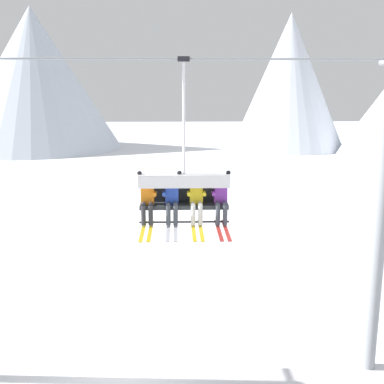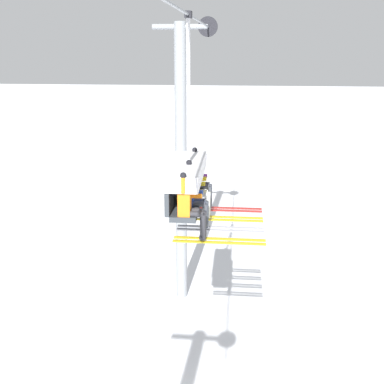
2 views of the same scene
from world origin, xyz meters
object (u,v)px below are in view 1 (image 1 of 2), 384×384
object	(u,v)px
skier_yellow	(196,199)
skier_orange	(147,198)
skier_purple	(221,198)
skier_blue	(172,198)
chairlift_chair	(184,184)
lift_tower_far	(381,214)

from	to	relation	value
skier_yellow	skier_orange	bearing A→B (deg)	179.68
skier_orange	skier_purple	world-z (taller)	same
skier_blue	skier_yellow	world-z (taller)	skier_blue
chairlift_chair	skier_yellow	xyz separation A→B (m)	(0.30, -0.22, -0.33)
lift_tower_far	chairlift_chair	bearing A→B (deg)	-172.42
skier_orange	skier_blue	size ratio (longest dim) A/B	1.00
skier_blue	skier_yellow	distance (m)	0.60
skier_blue	skier_purple	world-z (taller)	same
chairlift_chair	skier_blue	bearing A→B (deg)	-144.28
lift_tower_far	skier_purple	distance (m)	4.59
chairlift_chair	skier_purple	bearing A→B (deg)	-13.29
lift_tower_far	chairlift_chair	distance (m)	5.48
chairlift_chair	lift_tower_far	bearing A→B (deg)	7.58
lift_tower_far	skier_blue	distance (m)	5.76
skier_blue	skier_yellow	xyz separation A→B (m)	(0.60, -0.01, -0.02)
lift_tower_far	skier_blue	bearing A→B (deg)	-170.69
chairlift_chair	skier_orange	distance (m)	0.98
skier_yellow	skier_purple	xyz separation A→B (m)	(0.60, 0.01, 0.02)
chairlift_chair	skier_orange	size ratio (longest dim) A/B	2.31
chairlift_chair	skier_yellow	bearing A→B (deg)	-36.27
skier_orange	skier_purple	xyz separation A→B (m)	(1.81, 0.00, 0.00)
lift_tower_far	skier_yellow	distance (m)	5.17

